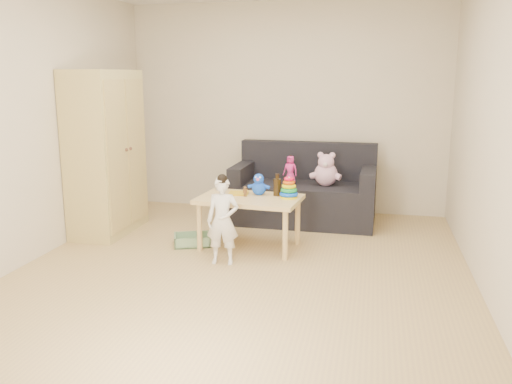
% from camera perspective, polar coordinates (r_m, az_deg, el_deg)
% --- Properties ---
extents(room, '(4.50, 4.50, 4.50)m').
position_cam_1_polar(room, '(4.71, -1.26, 7.14)').
color(room, tan).
rests_on(room, ground).
extents(wardrobe, '(0.49, 0.98, 1.77)m').
position_cam_1_polar(wardrobe, '(6.13, -15.51, 3.98)').
color(wardrobe, tan).
rests_on(wardrobe, ground).
extents(sofa, '(1.67, 0.86, 0.46)m').
position_cam_1_polar(sofa, '(6.44, 5.02, -1.14)').
color(sofa, black).
rests_on(sofa, ground).
extents(play_table, '(1.05, 0.72, 0.53)m').
position_cam_1_polar(play_table, '(5.45, -0.69, -3.25)').
color(play_table, '#E2CA7C').
rests_on(play_table, ground).
extents(storage_bin, '(0.44, 0.39, 0.11)m').
position_cam_1_polar(storage_bin, '(5.63, -6.74, -5.02)').
color(storage_bin, gray).
rests_on(storage_bin, ground).
extents(toddler, '(0.31, 0.23, 0.80)m').
position_cam_1_polar(toddler, '(4.98, -3.52, -3.14)').
color(toddler, white).
rests_on(toddler, ground).
extents(pink_bear, '(0.35, 0.33, 0.33)m').
position_cam_1_polar(pink_bear, '(6.28, 7.38, 2.15)').
color(pink_bear, '#E7AAC9').
rests_on(pink_bear, sofa).
extents(doll, '(0.19, 0.14, 0.33)m').
position_cam_1_polar(doll, '(6.30, 3.63, 2.27)').
color(doll, '#EE2C8C').
rests_on(doll, sofa).
extents(ring_stacker, '(0.19, 0.19, 0.21)m').
position_cam_1_polar(ring_stacker, '(5.34, 3.48, 0.24)').
color(ring_stacker, '#FFEB0D').
rests_on(ring_stacker, play_table).
extents(brown_bottle, '(0.08, 0.08, 0.22)m').
position_cam_1_polar(brown_bottle, '(5.44, 2.24, 0.59)').
color(brown_bottle, black).
rests_on(brown_bottle, play_table).
extents(blue_plush, '(0.20, 0.16, 0.22)m').
position_cam_1_polar(blue_plush, '(5.47, 0.31, 0.85)').
color(blue_plush, blue).
rests_on(blue_plush, play_table).
extents(wooden_figure, '(0.05, 0.05, 0.11)m').
position_cam_1_polar(wooden_figure, '(5.40, -1.16, 0.06)').
color(wooden_figure, brown).
rests_on(wooden_figure, play_table).
extents(yellow_book, '(0.22, 0.22, 0.01)m').
position_cam_1_polar(yellow_book, '(5.53, -1.85, -0.13)').
color(yellow_book, gold).
rests_on(yellow_book, play_table).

